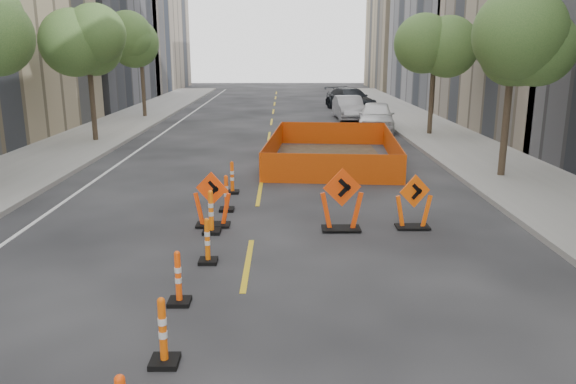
{
  "coord_description": "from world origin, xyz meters",
  "views": [
    {
      "loc": [
        0.78,
        -7.18,
        4.43
      ],
      "look_at": [
        0.87,
        5.87,
        1.1
      ],
      "focal_mm": 35.0,
      "sensor_mm": 36.0,
      "label": 1
    }
  ],
  "objects_px": {
    "channelizer_7": "(226,193)",
    "chevron_sign_center": "(342,200)",
    "channelizer_5": "(207,241)",
    "channelizer_6": "(211,212)",
    "chevron_sign_left": "(212,199)",
    "channelizer_3": "(163,331)",
    "channelizer_8": "(232,177)",
    "chevron_sign_right": "(414,202)",
    "channelizer_4": "(178,278)",
    "parked_car_mid": "(349,108)",
    "parked_car_far": "(350,99)",
    "parked_car_near": "(376,116)"
  },
  "relations": [
    {
      "from": "chevron_sign_left",
      "to": "chevron_sign_center",
      "type": "bearing_deg",
      "value": 11.49
    },
    {
      "from": "channelizer_4",
      "to": "channelizer_7",
      "type": "relative_size",
      "value": 0.97
    },
    {
      "from": "channelizer_3",
      "to": "channelizer_4",
      "type": "distance_m",
      "value": 2.0
    },
    {
      "from": "parked_car_mid",
      "to": "parked_car_far",
      "type": "relative_size",
      "value": 0.81
    },
    {
      "from": "channelizer_3",
      "to": "channelizer_6",
      "type": "height_order",
      "value": "channelizer_6"
    },
    {
      "from": "channelizer_5",
      "to": "channelizer_6",
      "type": "distance_m",
      "value": 2.0
    },
    {
      "from": "channelizer_6",
      "to": "channelizer_8",
      "type": "height_order",
      "value": "channelizer_6"
    },
    {
      "from": "chevron_sign_center",
      "to": "parked_car_far",
      "type": "xyz_separation_m",
      "value": [
        3.5,
        28.64,
        0.01
      ]
    },
    {
      "from": "channelizer_3",
      "to": "chevron_sign_center",
      "type": "bearing_deg",
      "value": 62.78
    },
    {
      "from": "chevron_sign_center",
      "to": "parked_car_far",
      "type": "distance_m",
      "value": 28.85
    },
    {
      "from": "channelizer_3",
      "to": "channelizer_6",
      "type": "bearing_deg",
      "value": 90.58
    },
    {
      "from": "channelizer_8",
      "to": "chevron_sign_left",
      "type": "distance_m",
      "value": 3.43
    },
    {
      "from": "channelizer_5",
      "to": "chevron_sign_center",
      "type": "height_order",
      "value": "chevron_sign_center"
    },
    {
      "from": "chevron_sign_center",
      "to": "chevron_sign_right",
      "type": "distance_m",
      "value": 1.85
    },
    {
      "from": "channelizer_3",
      "to": "channelizer_8",
      "type": "distance_m",
      "value": 9.95
    },
    {
      "from": "chevron_sign_left",
      "to": "parked_car_far",
      "type": "height_order",
      "value": "parked_car_far"
    },
    {
      "from": "chevron_sign_left",
      "to": "parked_car_mid",
      "type": "distance_m",
      "value": 23.37
    },
    {
      "from": "channelizer_6",
      "to": "chevron_sign_right",
      "type": "distance_m",
      "value": 5.08
    },
    {
      "from": "channelizer_6",
      "to": "channelizer_7",
      "type": "xyz_separation_m",
      "value": [
        0.18,
        1.99,
        -0.04
      ]
    },
    {
      "from": "channelizer_6",
      "to": "chevron_sign_left",
      "type": "xyz_separation_m",
      "value": [
        -0.04,
        0.57,
        0.17
      ]
    },
    {
      "from": "parked_car_mid",
      "to": "parked_car_far",
      "type": "bearing_deg",
      "value": 79.85
    },
    {
      "from": "channelizer_4",
      "to": "chevron_sign_center",
      "type": "distance_m",
      "value": 5.34
    },
    {
      "from": "channelizer_3",
      "to": "chevron_sign_center",
      "type": "height_order",
      "value": "chevron_sign_center"
    },
    {
      "from": "channelizer_8",
      "to": "chevron_sign_right",
      "type": "relative_size",
      "value": 0.73
    },
    {
      "from": "channelizer_5",
      "to": "chevron_sign_left",
      "type": "height_order",
      "value": "chevron_sign_left"
    },
    {
      "from": "chevron_sign_center",
      "to": "parked_car_near",
      "type": "xyz_separation_m",
      "value": [
        3.69,
        17.69,
        0.01
      ]
    },
    {
      "from": "channelizer_6",
      "to": "parked_car_mid",
      "type": "bearing_deg",
      "value": 75.51
    },
    {
      "from": "channelizer_4",
      "to": "channelizer_7",
      "type": "height_order",
      "value": "channelizer_7"
    },
    {
      "from": "channelizer_8",
      "to": "parked_car_near",
      "type": "bearing_deg",
      "value": 64.07
    },
    {
      "from": "channelizer_3",
      "to": "channelizer_6",
      "type": "distance_m",
      "value": 5.97
    },
    {
      "from": "channelizer_6",
      "to": "parked_car_near",
      "type": "relative_size",
      "value": 0.23
    },
    {
      "from": "channelizer_6",
      "to": "channelizer_7",
      "type": "bearing_deg",
      "value": 84.93
    },
    {
      "from": "chevron_sign_left",
      "to": "parked_car_near",
      "type": "distance_m",
      "value": 18.66
    },
    {
      "from": "channelizer_4",
      "to": "parked_car_far",
      "type": "height_order",
      "value": "parked_car_far"
    },
    {
      "from": "channelizer_8",
      "to": "parked_car_near",
      "type": "height_order",
      "value": "parked_car_near"
    },
    {
      "from": "parked_car_near",
      "to": "parked_car_mid",
      "type": "distance_m",
      "value": 5.35
    },
    {
      "from": "channelizer_7",
      "to": "parked_car_near",
      "type": "relative_size",
      "value": 0.22
    },
    {
      "from": "channelizer_4",
      "to": "channelizer_7",
      "type": "bearing_deg",
      "value": 87.51
    },
    {
      "from": "channelizer_4",
      "to": "parked_car_far",
      "type": "xyz_separation_m",
      "value": [
        6.82,
        32.81,
        0.31
      ]
    },
    {
      "from": "chevron_sign_center",
      "to": "channelizer_5",
      "type": "bearing_deg",
      "value": -155.03
    },
    {
      "from": "channelizer_4",
      "to": "channelizer_7",
      "type": "xyz_separation_m",
      "value": [
        0.26,
        5.97,
        0.01
      ]
    },
    {
      "from": "chevron_sign_center",
      "to": "channelizer_4",
      "type": "bearing_deg",
      "value": -138.99
    },
    {
      "from": "channelizer_8",
      "to": "parked_car_far",
      "type": "xyz_separation_m",
      "value": [
        6.57,
        24.85,
        0.3
      ]
    },
    {
      "from": "channelizer_7",
      "to": "chevron_sign_center",
      "type": "xyz_separation_m",
      "value": [
        3.05,
        -1.8,
        0.29
      ]
    },
    {
      "from": "channelizer_5",
      "to": "parked_car_near",
      "type": "height_order",
      "value": "parked_car_near"
    },
    {
      "from": "chevron_sign_center",
      "to": "parked_car_far",
      "type": "height_order",
      "value": "parked_car_far"
    },
    {
      "from": "channelizer_8",
      "to": "channelizer_3",
      "type": "bearing_deg",
      "value": -90.59
    },
    {
      "from": "channelizer_5",
      "to": "channelizer_6",
      "type": "xyz_separation_m",
      "value": [
        -0.17,
        1.99,
        0.05
      ]
    },
    {
      "from": "chevron_sign_right",
      "to": "parked_car_mid",
      "type": "bearing_deg",
      "value": 69.85
    },
    {
      "from": "channelizer_5",
      "to": "chevron_sign_right",
      "type": "bearing_deg",
      "value": 25.53
    }
  ]
}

